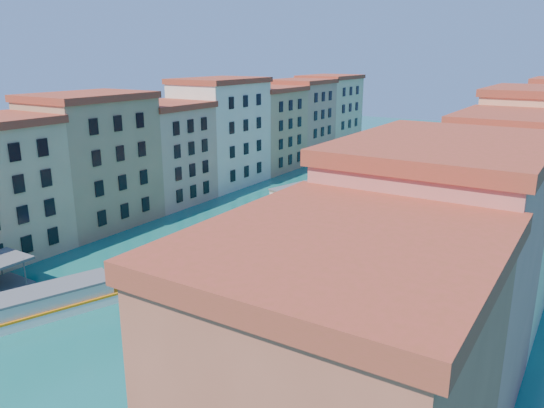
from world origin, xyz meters
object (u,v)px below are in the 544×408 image
at_px(vaporetto_near, 35,306).
at_px(vaporetto_far, 305,192).
at_px(gondola_fore, 241,277).
at_px(gondola_right, 208,370).

relative_size(vaporetto_near, vaporetto_far, 1.03).
relative_size(vaporetto_far, gondola_fore, 1.60).
relative_size(vaporetto_near, gondola_fore, 1.64).
distance_m(vaporetto_near, gondola_fore, 21.96).
bearing_deg(vaporetto_far, gondola_fore, -58.26).
bearing_deg(vaporetto_near, gondola_right, 23.91).
relative_size(gondola_fore, gondola_right, 1.00).
bearing_deg(vaporetto_near, vaporetto_far, 109.41).
xyz_separation_m(vaporetto_near, gondola_right, (20.86, 1.41, -0.80)).
distance_m(vaporetto_far, gondola_right, 56.79).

